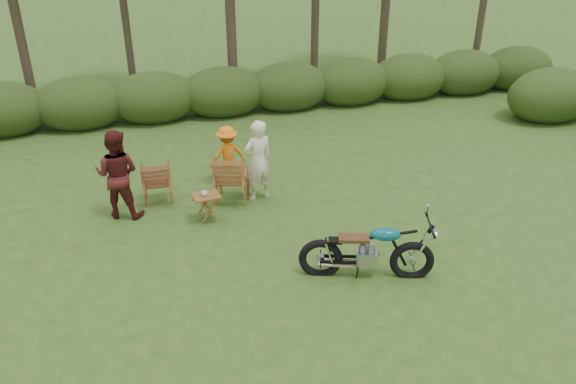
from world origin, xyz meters
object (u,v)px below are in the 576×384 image
object	(u,v)px
lawn_chair_left	(159,200)
lawn_chair_right	(233,199)
motorcycle	(365,275)
cup	(204,193)
adult_b	(123,215)
side_table	(207,208)
child	(229,182)
adult_a	(259,198)

from	to	relation	value
lawn_chair_left	lawn_chair_right	bearing A→B (deg)	168.47
motorcycle	cup	size ratio (longest dim) A/B	17.23
cup	adult_b	size ratio (longest dim) A/B	0.07
lawn_chair_right	side_table	world-z (taller)	side_table
motorcycle	side_table	bearing A→B (deg)	149.81
lawn_chair_right	adult_b	world-z (taller)	adult_b
lawn_chair_left	cup	bearing A→B (deg)	129.11
motorcycle	side_table	world-z (taller)	motorcycle
lawn_chair_right	child	size ratio (longest dim) A/B	0.82
side_table	adult_a	xyz separation A→B (m)	(1.18, 0.62, -0.28)
lawn_chair_right	side_table	size ratio (longest dim) A/B	1.95
motorcycle	adult_b	world-z (taller)	adult_b
side_table	adult_b	bearing A→B (deg)	157.29
cup	side_table	bearing A→B (deg)	30.01
lawn_chair_right	cup	xyz separation A→B (m)	(-0.67, -0.75, 0.60)
lawn_chair_left	side_table	bearing A→B (deg)	130.47
motorcycle	adult_b	size ratio (longest dim) A/B	1.17
motorcycle	adult_a	world-z (taller)	adult_a
adult_a	child	size ratio (longest dim) A/B	1.32
lawn_chair_right	lawn_chair_left	size ratio (longest dim) A/B	1.12
motorcycle	lawn_chair_left	world-z (taller)	motorcycle
adult_b	child	bearing A→B (deg)	-137.95
lawn_chair_right	cup	bearing A→B (deg)	67.11
cup	adult_b	xyz separation A→B (m)	(-1.57, 0.69, -0.60)
adult_b	adult_a	bearing A→B (deg)	-160.41
lawn_chair_right	adult_a	distance (m)	0.54
adult_b	child	size ratio (longest dim) A/B	1.36
adult_b	child	xyz separation A→B (m)	(2.30, 0.90, 0.00)
lawn_chair_right	adult_b	distance (m)	2.24
lawn_chair_right	child	xyz separation A→B (m)	(0.06, 0.84, 0.00)
lawn_chair_right	adult_b	xyz separation A→B (m)	(-2.24, -0.06, 0.00)
motorcycle	side_table	xyz separation A→B (m)	(-2.26, 2.56, 0.28)
motorcycle	side_table	size ratio (longest dim) A/B	3.81
side_table	lawn_chair_left	bearing A→B (deg)	128.04
lawn_chair_left	motorcycle	bearing A→B (deg)	132.86
adult_a	lawn_chair_right	bearing A→B (deg)	-28.03
lawn_chair_right	lawn_chair_left	distance (m)	1.55
side_table	cup	size ratio (longest dim) A/B	4.53
cup	child	distance (m)	1.85
adult_b	motorcycle	bearing A→B (deg)	160.73
adult_b	child	distance (m)	2.47
motorcycle	cup	world-z (taller)	cup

